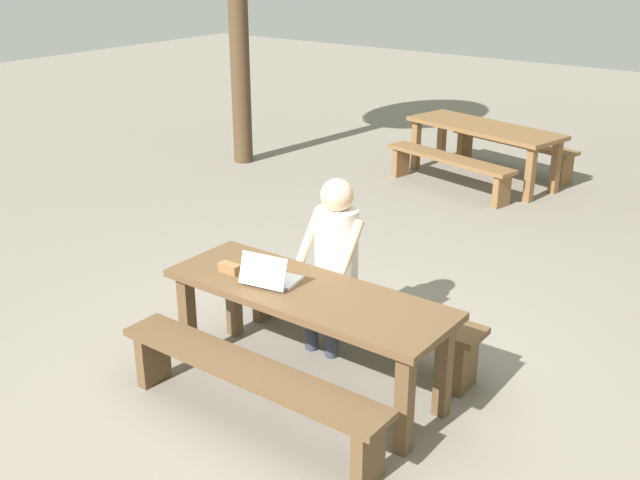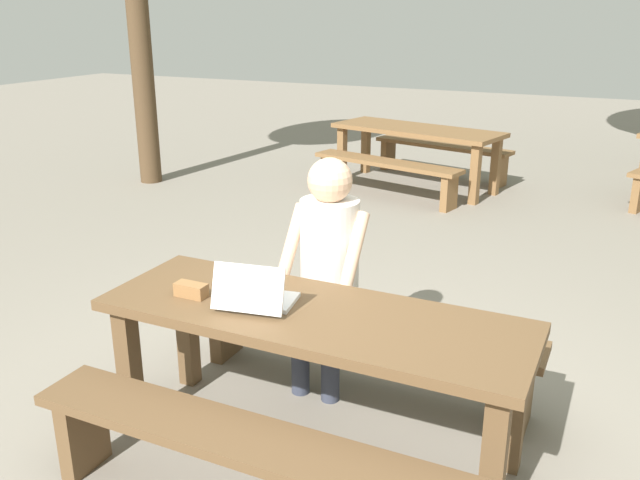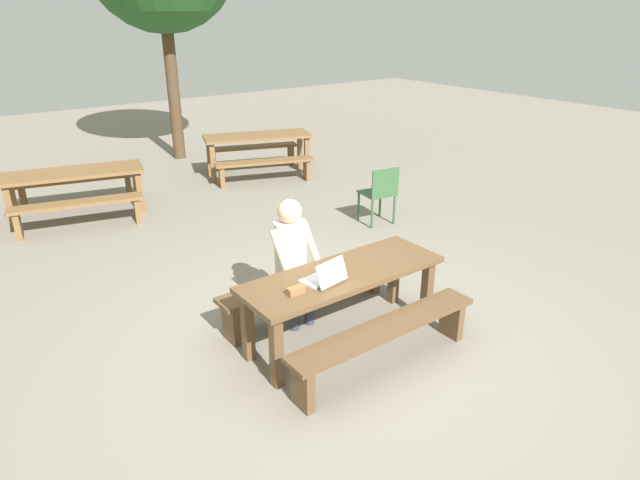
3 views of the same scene
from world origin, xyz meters
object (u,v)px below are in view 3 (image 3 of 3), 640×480
person_seated (292,252)px  picnic_table_mid (258,141)px  picnic_table_front (343,282)px  picnic_table_rear (74,178)px  laptop (325,276)px  small_pouch (296,291)px  plastic_chair (380,193)px

person_seated → picnic_table_mid: (2.43, 4.80, -0.12)m
person_seated → picnic_table_mid: 5.38m
picnic_table_front → picnic_table_rear: bearing=102.4°
laptop → picnic_table_mid: size_ratio=0.18×
picnic_table_front → small_pouch: bearing=-170.7°
laptop → person_seated: size_ratio=0.29×
laptop → small_pouch: laptop is taller
picnic_table_mid → picnic_table_rear: picnic_table_mid is taller
picnic_table_mid → person_seated: bearing=-97.8°
person_seated → picnic_table_rear: 4.59m
laptop → picnic_table_mid: laptop is taller
picnic_table_mid → picnic_table_rear: 3.37m
person_seated → plastic_chair: (2.53, 1.51, -0.29)m
laptop → plastic_chair: (2.60, 2.14, -0.30)m
laptop → person_seated: bearing=-106.6°
laptop → person_seated: 0.63m
person_seated → picnic_table_mid: bearing=63.1°
laptop → picnic_table_rear: 5.19m
picnic_table_front → picnic_table_mid: (2.25, 5.36, 0.04)m
laptop → small_pouch: 0.33m
person_seated → plastic_chair: 2.96m
small_pouch → person_seated: person_seated is taller
small_pouch → person_seated: (0.41, 0.66, 0.01)m
plastic_chair → picnic_table_rear: (-3.45, 2.98, 0.12)m
picnic_table_front → person_seated: size_ratio=1.54×
person_seated → picnic_table_rear: (-0.92, 4.49, -0.16)m
plastic_chair → picnic_table_rear: plastic_chair is taller
picnic_table_rear → person_seated: bearing=-65.2°
laptop → picnic_table_rear: (-0.85, 5.11, -0.18)m
plastic_chair → picnic_table_rear: 4.56m
laptop → plastic_chair: size_ratio=0.44×
person_seated → laptop: bearing=-96.8°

